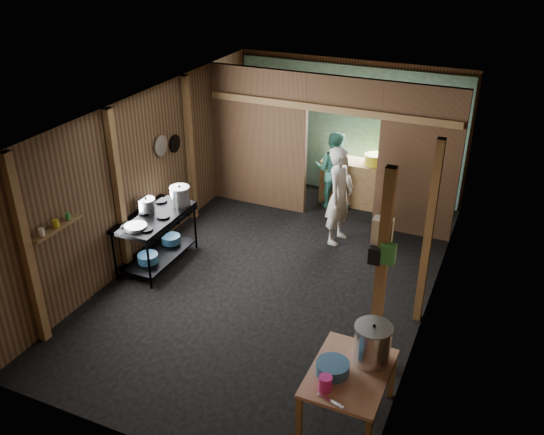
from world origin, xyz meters
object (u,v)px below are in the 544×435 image
at_px(gas_range, 157,239).
at_px(stock_pot, 372,345).
at_px(pink_bucket, 325,383).
at_px(prep_table, 348,395).
at_px(cook, 340,196).
at_px(stove_pot_large, 180,196).
at_px(yellow_tub, 374,159).

relative_size(gas_range, stock_pot, 2.99).
bearing_deg(pink_bucket, stock_pot, 63.08).
height_order(prep_table, pink_bucket, pink_bucket).
bearing_deg(cook, pink_bucket, -156.13).
distance_m(pink_bucket, cook, 4.27).
relative_size(gas_range, prep_table, 1.29).
bearing_deg(stock_pot, gas_range, 156.90).
bearing_deg(cook, gas_range, 135.49).
height_order(stock_pot, pink_bucket, stock_pot).
height_order(prep_table, cook, cook).
relative_size(stock_pot, pink_bucket, 2.89).
bearing_deg(gas_range, pink_bucket, -32.38).
bearing_deg(stove_pot_large, prep_table, -34.10).
height_order(gas_range, prep_table, gas_range).
height_order(gas_range, pink_bucket, gas_range).
height_order(prep_table, stock_pot, stock_pot).
xyz_separation_m(prep_table, stove_pot_large, (-3.54, 2.40, 0.66)).
bearing_deg(prep_table, yellow_tub, 102.58).
xyz_separation_m(stove_pot_large, stock_pot, (3.70, -2.14, -0.11)).
distance_m(prep_table, cook, 4.01).
bearing_deg(gas_range, stock_pot, -23.10).
height_order(prep_table, yellow_tub, yellow_tub).
height_order(yellow_tub, cook, cook).
bearing_deg(yellow_tub, pink_bucket, -79.66).
relative_size(prep_table, cook, 0.66).
xyz_separation_m(stock_pot, pink_bucket, (-0.31, -0.61, -0.14)).
relative_size(prep_table, pink_bucket, 6.69).
xyz_separation_m(prep_table, pink_bucket, (-0.15, -0.35, 0.41)).
bearing_deg(yellow_tub, stock_pot, -75.10).
relative_size(prep_table, stock_pot, 2.32).
bearing_deg(cook, prep_table, -152.62).
xyz_separation_m(stove_pot_large, cook, (2.20, 1.35, -0.15)).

